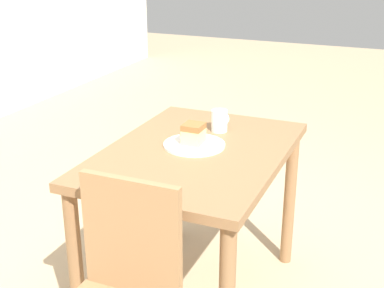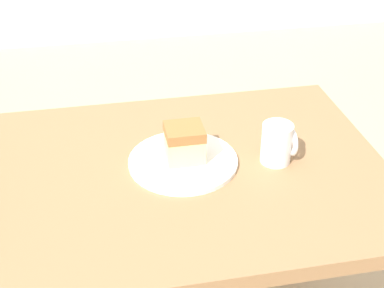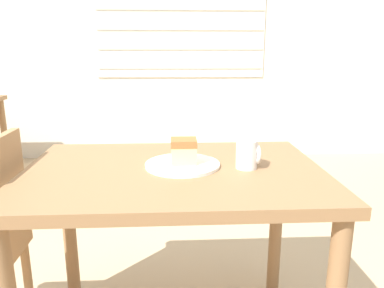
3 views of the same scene
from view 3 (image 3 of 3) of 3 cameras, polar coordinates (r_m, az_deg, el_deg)
The scene contains 5 objects.
wall_back at distance 4.17m, azimuth -3.49°, elevation 17.13°, with size 10.00×0.10×2.80m.
dining_table_near at distance 1.40m, azimuth -2.79°, elevation -8.25°, with size 1.08×0.75×0.78m.
plate at distance 1.38m, azimuth -1.46°, elevation -3.17°, with size 0.27×0.27×0.01m.
cake_slice at distance 1.37m, azimuth -1.27°, elevation -1.06°, with size 0.09×0.09×0.09m.
coffee_mug at distance 1.36m, azimuth 8.50°, elevation -1.55°, with size 0.08×0.08×0.10m.
Camera 3 is at (0.03, -1.14, 1.20)m, focal length 35.00 mm.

